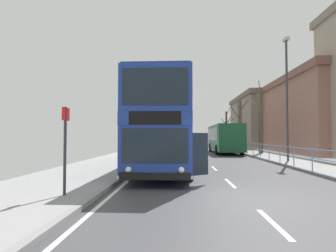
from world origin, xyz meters
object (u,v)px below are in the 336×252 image
object	(u,v)px
background_building_02	(273,121)
street_lamp_far_side	(287,90)
bus_stop_sign_near	(65,140)
bare_tree_far_01	(260,118)
background_bus_far_lane	(224,138)
bare_tree_far_00	(227,127)
double_decker_bus_main	(165,127)
bare_tree_far_02	(240,124)

from	to	relation	value
background_building_02	street_lamp_far_side	bearing A→B (deg)	-106.68
bus_stop_sign_near	bare_tree_far_01	xyz separation A→B (m)	(11.02, 19.42, 1.84)
bus_stop_sign_near	bare_tree_far_01	size ratio (longest dim) A/B	0.34
street_lamp_far_side	background_bus_far_lane	bearing A→B (deg)	102.63
bare_tree_far_01	background_bus_far_lane	bearing A→B (deg)	138.93
street_lamp_far_side	bare_tree_far_00	world-z (taller)	street_lamp_far_side
background_bus_far_lane	background_building_02	size ratio (longest dim) A/B	0.64
double_decker_bus_main	bare_tree_far_01	xyz separation A→B (m)	(8.59, 12.66, 1.24)
street_lamp_far_side	bare_tree_far_02	bearing A→B (deg)	90.04
background_building_02	bare_tree_far_00	bearing A→B (deg)	175.89
bus_stop_sign_near	background_building_02	world-z (taller)	background_building_02
bare_tree_far_01	background_building_02	distance (m)	19.72
bare_tree_far_01	street_lamp_far_side	bearing A→B (deg)	-94.24
street_lamp_far_side	double_decker_bus_main	bearing A→B (deg)	-151.22
background_bus_far_lane	street_lamp_far_side	bearing A→B (deg)	-77.37
double_decker_bus_main	street_lamp_far_side	distance (m)	9.48
double_decker_bus_main	bare_tree_far_01	bearing A→B (deg)	55.83
bus_stop_sign_near	bare_tree_far_01	bearing A→B (deg)	60.44
background_bus_far_lane	bare_tree_far_01	world-z (taller)	bare_tree_far_01
street_lamp_far_side	bare_tree_far_00	size ratio (longest dim) A/B	1.20
double_decker_bus_main	bare_tree_far_01	size ratio (longest dim) A/B	1.46
background_bus_far_lane	bus_stop_sign_near	distance (m)	23.48
double_decker_bus_main	street_lamp_far_side	xyz separation A→B (m)	(7.98, 4.38, 2.64)
background_bus_far_lane	bare_tree_far_01	xyz separation A→B (m)	(3.07, -2.67, 1.89)
background_building_02	bare_tree_far_02	bearing A→B (deg)	-123.39
double_decker_bus_main	background_building_02	distance (m)	34.86
bare_tree_far_00	bare_tree_far_02	world-z (taller)	bare_tree_far_00
double_decker_bus_main	bare_tree_far_00	size ratio (longest dim) A/B	1.54
bare_tree_far_00	background_building_02	xyz separation A→B (m)	(7.43, -0.53, 0.98)
background_bus_far_lane	bus_stop_sign_near	xyz separation A→B (m)	(-7.95, -22.10, 0.04)
bus_stop_sign_near	street_lamp_far_side	bearing A→B (deg)	46.98
bare_tree_far_00	background_building_02	world-z (taller)	background_building_02
background_bus_far_lane	street_lamp_far_side	size ratio (longest dim) A/B	1.20
background_bus_far_lane	bare_tree_far_02	xyz separation A→B (m)	(2.44, 3.52, 1.57)
bare_tree_far_00	bare_tree_far_01	xyz separation A→B (m)	(0.09, -18.82, 0.27)
double_decker_bus_main	background_building_02	bearing A→B (deg)	62.75
bare_tree_far_01	bare_tree_far_02	distance (m)	6.23
bare_tree_far_01	background_building_02	size ratio (longest dim) A/B	0.47
double_decker_bus_main	bare_tree_far_02	world-z (taller)	bare_tree_far_02
double_decker_bus_main	bare_tree_far_02	size ratio (longest dim) A/B	1.76
bus_stop_sign_near	bare_tree_far_00	distance (m)	39.80
double_decker_bus_main	bare_tree_far_02	bearing A→B (deg)	67.09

